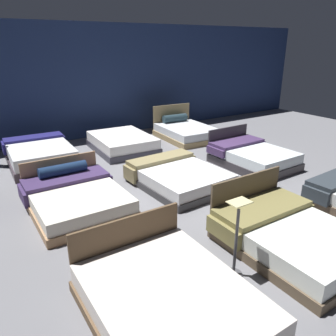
# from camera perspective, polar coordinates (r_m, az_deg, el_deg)

# --- Properties ---
(ground_plane) EXTENTS (18.00, 18.00, 0.02)m
(ground_plane) POSITION_cam_1_polar(r_m,az_deg,el_deg) (7.26, 1.98, -2.80)
(ground_plane) COLOR slate
(showroom_back_wall) EXTENTS (18.00, 0.06, 3.50)m
(showroom_back_wall) POSITION_cam_1_polar(r_m,az_deg,el_deg) (10.99, -12.72, 14.33)
(showroom_back_wall) COLOR navy
(showroom_back_wall) RESTS_ON ground_plane
(bed_0) EXTENTS (1.67, 2.12, 0.78)m
(bed_0) POSITION_cam_1_polar(r_m,az_deg,el_deg) (3.97, 0.19, -22.04)
(bed_0) COLOR brown
(bed_0) RESTS_ON ground_plane
(bed_1) EXTENTS (1.71, 2.02, 0.88)m
(bed_1) POSITION_cam_1_polar(r_m,az_deg,el_deg) (5.30, 20.10, -10.84)
(bed_1) COLOR brown
(bed_1) RESTS_ON ground_plane
(bed_3) EXTENTS (1.70, 1.98, 0.75)m
(bed_3) POSITION_cam_1_polar(r_m,az_deg,el_deg) (6.36, -15.70, -4.89)
(bed_3) COLOR #97724F
(bed_3) RESTS_ON ground_plane
(bed_4) EXTENTS (1.75, 2.06, 0.47)m
(bed_4) POSITION_cam_1_polar(r_m,az_deg,el_deg) (7.12, 1.81, -1.48)
(bed_4) COLOR #2F2E31
(bed_4) RESTS_ON ground_plane
(bed_5) EXTENTS (1.55, 1.96, 0.81)m
(bed_5) POSITION_cam_1_polar(r_m,az_deg,el_deg) (8.53, 14.27, 1.98)
(bed_5) COLOR #2D292D
(bed_5) RESTS_ON ground_plane
(bed_6) EXTENTS (1.59, 2.04, 0.57)m
(bed_6) POSITION_cam_1_polar(r_m,az_deg,el_deg) (8.91, -21.23, 2.14)
(bed_6) COLOR #33292F
(bed_6) RESTS_ON ground_plane
(bed_7) EXTENTS (1.62, 2.08, 0.44)m
(bed_7) POSITION_cam_1_polar(r_m,az_deg,el_deg) (9.57, -7.91, 4.34)
(bed_7) COLOR #302E39
(bed_7) RESTS_ON ground_plane
(bed_8) EXTENTS (1.59, 2.06, 0.95)m
(bed_8) POSITION_cam_1_polar(r_m,az_deg,el_deg) (10.71, 3.08, 6.32)
(bed_8) COLOR #8F774F
(bed_8) RESTS_ON ground_plane
(price_sign) EXTENTS (0.28, 0.24, 1.09)m
(price_sign) POSITION_cam_1_polar(r_m,az_deg,el_deg) (4.46, 11.59, -13.35)
(price_sign) COLOR #3F3F44
(price_sign) RESTS_ON ground_plane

